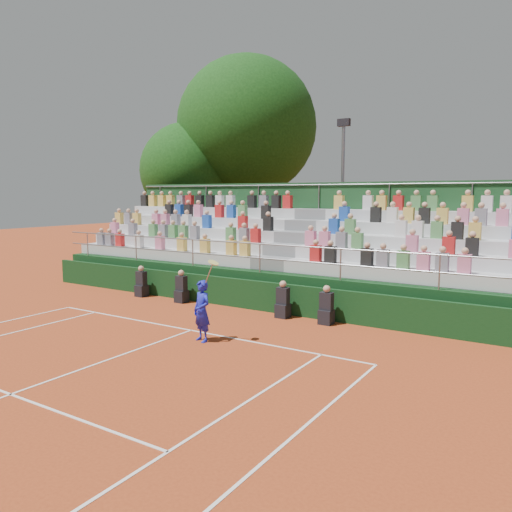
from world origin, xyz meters
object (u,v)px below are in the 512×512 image
Objects in this scene: tree_west at (188,171)px; floodlight_mast at (343,184)px; tree_east at (247,127)px; tennis_player at (202,311)px.

tree_west reaches higher than floodlight_mast.
tree_west is 0.68× the size of tree_east.
tree_east is (2.68, 2.22, 2.56)m from tree_west.
tree_west is at bearing 179.49° from floodlight_mast.
tree_west reaches higher than tennis_player.
tennis_player is 0.30× the size of floodlight_mast.
tree_west is 4.33m from tree_east.
tennis_player is at bearing -60.59° from tree_east.
floodlight_mast is at bearing -18.07° from tree_east.
tree_east reaches higher than tree_west.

